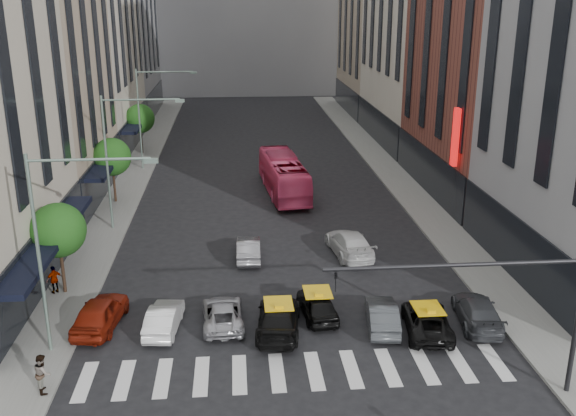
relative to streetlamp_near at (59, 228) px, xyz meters
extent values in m
plane|color=black|center=(10.04, -4.00, -5.90)|extent=(160.00, 160.00, 0.00)
cube|color=slate|center=(-1.46, 26.00, -5.83)|extent=(3.00, 96.00, 0.15)
cube|color=slate|center=(21.54, 26.00, -5.83)|extent=(3.00, 96.00, 0.15)
cube|color=tan|center=(-6.96, 24.00, 6.10)|extent=(8.00, 16.00, 24.00)
cube|color=brown|center=(27.04, 23.00, 7.10)|extent=(8.00, 18.00, 26.00)
cube|color=tan|center=(27.04, 61.00, 8.10)|extent=(8.00, 18.00, 28.00)
cylinder|color=black|center=(-1.76, 6.00, -4.18)|extent=(0.18, 0.18, 3.15)
sphere|color=#1D4112|center=(-1.76, 6.00, -2.24)|extent=(2.88, 2.88, 2.88)
cylinder|color=black|center=(-1.76, 22.00, -4.18)|extent=(0.18, 0.18, 3.15)
sphere|color=#1D4112|center=(-1.76, 22.00, -2.24)|extent=(2.88, 2.88, 2.88)
cylinder|color=black|center=(-1.76, 38.00, -4.18)|extent=(0.18, 0.18, 3.15)
sphere|color=#1D4112|center=(-1.76, 38.00, -2.24)|extent=(2.88, 2.88, 2.88)
cylinder|color=gray|center=(-0.96, 0.00, -1.25)|extent=(0.16, 0.16, 9.00)
cylinder|color=gray|center=(1.54, 0.00, 2.95)|extent=(5.00, 0.12, 0.12)
cube|color=gray|center=(4.04, 0.00, 2.85)|extent=(0.60, 0.25, 0.18)
cylinder|color=gray|center=(-0.96, 16.00, -1.25)|extent=(0.16, 0.16, 9.00)
cylinder|color=gray|center=(1.54, 16.00, 2.95)|extent=(5.00, 0.12, 0.12)
cube|color=gray|center=(4.04, 16.00, 2.85)|extent=(0.60, 0.25, 0.18)
cylinder|color=gray|center=(-0.96, 32.00, -1.25)|extent=(0.16, 0.16, 9.00)
cylinder|color=gray|center=(1.54, 32.00, 2.95)|extent=(5.00, 0.12, 0.12)
cube|color=gray|center=(4.04, 32.00, 2.85)|extent=(0.60, 0.25, 0.18)
cylinder|color=black|center=(20.54, -5.00, -2.90)|extent=(0.20, 0.20, 6.00)
cylinder|color=black|center=(15.54, -5.00, -0.10)|extent=(10.00, 0.16, 0.16)
imported|color=black|center=(11.04, -5.00, -0.60)|extent=(0.13, 0.16, 0.80)
cube|color=red|center=(22.64, 16.00, 0.10)|extent=(0.30, 0.70, 4.00)
imported|color=maroon|center=(0.84, 2.18, -5.14)|extent=(2.40, 4.68, 1.53)
imported|color=silver|center=(3.93, 1.61, -5.27)|extent=(1.72, 3.98, 1.28)
imported|color=#A4A3A8|center=(6.71, 1.93, -5.32)|extent=(2.14, 4.29, 1.17)
imported|color=black|center=(9.36, 1.04, -5.19)|extent=(2.57, 5.11, 1.42)
imported|color=black|center=(11.39, 2.35, -5.25)|extent=(1.96, 4.01, 1.32)
imported|color=#3A3D41|center=(14.34, 0.99, -5.25)|extent=(1.87, 4.14, 1.32)
imported|color=black|center=(16.37, 0.36, -5.29)|extent=(2.60, 4.65, 1.23)
imported|color=#3B3D42|center=(19.04, 0.94, -5.24)|extent=(2.46, 4.80, 1.33)
imported|color=#939297|center=(8.18, 10.02, -5.24)|extent=(1.47, 4.03, 1.32)
imported|color=silver|center=(14.40, 10.19, -5.15)|extent=(2.69, 5.37, 1.50)
imported|color=#F5487B|center=(11.37, 23.36, -4.38)|extent=(3.50, 11.13, 3.05)
imported|color=gray|center=(-0.36, -3.25, -4.94)|extent=(0.86, 0.96, 1.64)
imported|color=gray|center=(-2.22, 5.90, -4.99)|extent=(0.93, 0.85, 1.53)
camera|label=1|loc=(7.49, -26.12, 9.32)|focal=40.00mm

